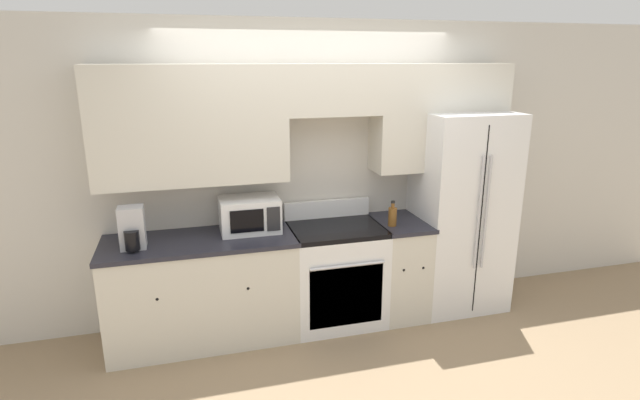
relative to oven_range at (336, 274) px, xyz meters
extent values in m
plane|color=#937A5B|center=(-0.14, -0.31, -0.45)|extent=(12.00, 12.00, 0.00)
cube|color=beige|center=(-0.14, 0.35, 0.85)|extent=(8.00, 0.06, 2.60)
cube|color=beige|center=(-1.15, 0.15, 1.33)|extent=(1.50, 0.33, 0.93)
cube|color=beige|center=(0.00, 0.15, 1.58)|extent=(0.79, 0.33, 0.42)
cube|color=beige|center=(1.00, 0.15, 1.33)|extent=(1.22, 0.33, 0.93)
cube|color=beige|center=(-1.15, 0.00, -0.02)|extent=(1.50, 0.62, 0.85)
cube|color=#23232D|center=(-1.15, 0.00, 0.42)|extent=(1.53, 0.64, 0.03)
sphere|color=black|center=(-1.49, -0.31, 0.10)|extent=(0.03, 0.03, 0.03)
sphere|color=black|center=(-0.81, -0.31, 0.10)|extent=(0.03, 0.03, 0.03)
cube|color=beige|center=(0.60, 0.00, -0.02)|extent=(0.40, 0.62, 0.85)
cube|color=#23232D|center=(0.60, 0.00, 0.42)|extent=(0.43, 0.64, 0.03)
sphere|color=black|center=(0.51, -0.31, 0.10)|extent=(0.03, 0.03, 0.03)
sphere|color=black|center=(0.69, -0.31, 0.10)|extent=(0.03, 0.03, 0.03)
cube|color=white|center=(0.00, 0.00, -0.03)|extent=(0.79, 0.62, 0.84)
cube|color=black|center=(0.00, -0.30, -0.07)|extent=(0.63, 0.01, 0.54)
cube|color=black|center=(0.00, 0.00, 0.42)|extent=(0.79, 0.62, 0.04)
cube|color=white|center=(0.00, 0.28, 0.52)|extent=(0.79, 0.04, 0.16)
cylinder|color=silver|center=(0.00, -0.33, 0.21)|extent=(0.63, 0.02, 0.02)
cube|color=white|center=(1.21, 0.08, 0.47)|extent=(0.81, 0.78, 1.83)
cube|color=black|center=(1.21, -0.31, 0.47)|extent=(0.01, 0.01, 1.68)
cylinder|color=#B7B7BC|center=(1.17, -0.33, 0.56)|extent=(0.02, 0.02, 1.00)
cylinder|color=#B7B7BC|center=(1.24, -0.33, 0.56)|extent=(0.02, 0.02, 1.00)
cube|color=white|center=(-0.73, 0.10, 0.58)|extent=(0.49, 0.34, 0.29)
cube|color=black|center=(-0.77, -0.08, 0.58)|extent=(0.27, 0.01, 0.19)
cube|color=#262628|center=(-0.56, -0.08, 0.58)|extent=(0.11, 0.01, 0.20)
cylinder|color=brown|center=(0.48, -0.10, 0.52)|extent=(0.07, 0.07, 0.16)
cylinder|color=brown|center=(0.48, -0.10, 0.62)|extent=(0.03, 0.03, 0.04)
cylinder|color=black|center=(0.48, -0.10, 0.65)|extent=(0.04, 0.04, 0.02)
cube|color=#B7B7BC|center=(-1.63, -0.06, 0.60)|extent=(0.19, 0.15, 0.33)
cylinder|color=black|center=(-1.63, -0.15, 0.53)|extent=(0.11, 0.11, 0.15)
camera|label=1|loc=(-1.22, -3.87, 1.82)|focal=28.00mm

